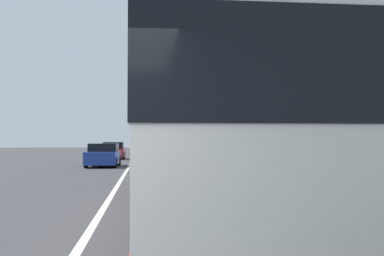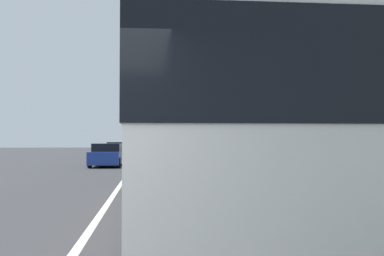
% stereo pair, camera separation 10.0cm
% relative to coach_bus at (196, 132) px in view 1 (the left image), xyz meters
% --- Properties ---
extents(sidewalk_curb, '(110.00, 3.60, 0.14)m').
position_rel_coach_bus_xyz_m(sidewalk_curb, '(2.88, -4.94, -1.74)').
color(sidewalk_curb, '#9E998E').
rests_on(sidewalk_curb, ground).
extents(lane_divider_line, '(110.00, 0.16, 0.01)m').
position_rel_coach_bus_xyz_m(lane_divider_line, '(2.88, 2.10, -1.81)').
color(lane_divider_line, silver).
rests_on(lane_divider_line, ground).
extents(coach_bus, '(12.39, 2.58, 3.14)m').
position_rel_coach_bus_xyz_m(coach_bus, '(0.00, 0.00, 0.00)').
color(coach_bus, silver).
rests_on(coach_bus, ground).
extents(car_oncoming, '(4.21, 2.02, 1.47)m').
position_rel_coach_bus_xyz_m(car_oncoming, '(18.97, 3.72, -1.11)').
color(car_oncoming, navy).
rests_on(car_oncoming, ground).
extents(car_side_street, '(3.92, 1.97, 1.52)m').
position_rel_coach_bus_xyz_m(car_side_street, '(30.75, 3.91, -1.10)').
color(car_side_street, red).
rests_on(car_side_street, ground).
extents(car_behind_bus, '(4.13, 1.93, 1.53)m').
position_rel_coach_bus_xyz_m(car_behind_bus, '(24.88, 0.29, -1.11)').
color(car_behind_bus, silver).
rests_on(car_behind_bus, ground).
extents(roadside_tree_mid_block, '(4.24, 4.24, 7.26)m').
position_rel_coach_bus_xyz_m(roadside_tree_mid_block, '(2.15, -4.81, 3.31)').
color(roadside_tree_mid_block, brown).
rests_on(roadside_tree_mid_block, ground).
extents(roadside_tree_far_block, '(3.08, 3.08, 5.94)m').
position_rel_coach_bus_xyz_m(roadside_tree_far_block, '(11.79, -5.28, 2.54)').
color(roadside_tree_far_block, brown).
rests_on(roadside_tree_far_block, ground).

